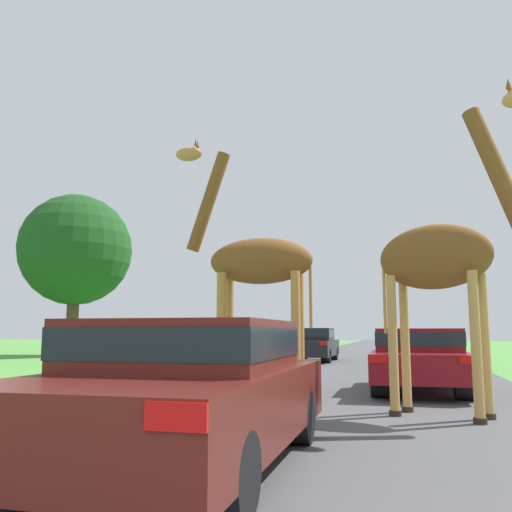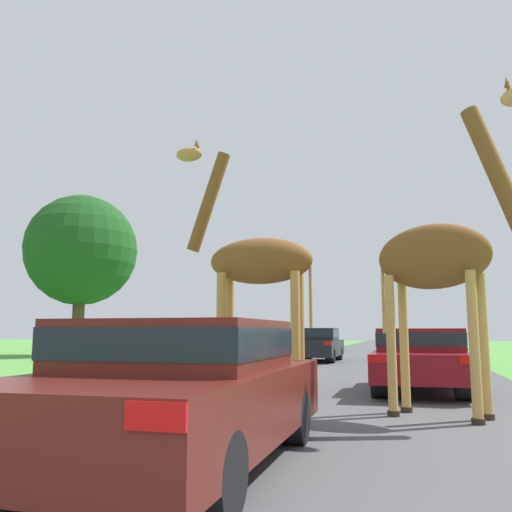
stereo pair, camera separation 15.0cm
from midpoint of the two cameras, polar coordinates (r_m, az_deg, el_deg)
name	(u,v)px [view 1 (the left image)]	position (r m, az deg, el deg)	size (l,w,h in m)	color
road	(375,355)	(30.14, 12.29, -10.17)	(7.93, 120.00, 0.00)	#4C4C4F
giraffe_near_road	(255,267)	(10.62, -0.47, -1.18)	(2.84, 0.95, 5.20)	#B77F3D
giraffe_companion	(443,256)	(8.57, 18.59, 0.01)	(2.48, 1.30, 4.86)	tan
car_lead_maroon	(186,388)	(5.30, -8.18, -13.55)	(1.96, 4.31, 1.35)	#561914
car_queue_right	(428,348)	(18.30, 17.41, -9.24)	(1.73, 4.27, 1.34)	navy
car_queue_left	(419,357)	(12.02, 16.41, -10.18)	(1.87, 4.13, 1.31)	maroon
car_far_ahead	(314,344)	(23.56, 5.91, -9.18)	(1.73, 4.32, 1.40)	black
car_verge_right	(418,343)	(26.13, 16.48, -8.80)	(1.87, 4.44, 1.35)	gray
tree_centre_back	(76,250)	(30.68, -18.59, 0.58)	(5.94, 5.94, 8.59)	#4C3828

